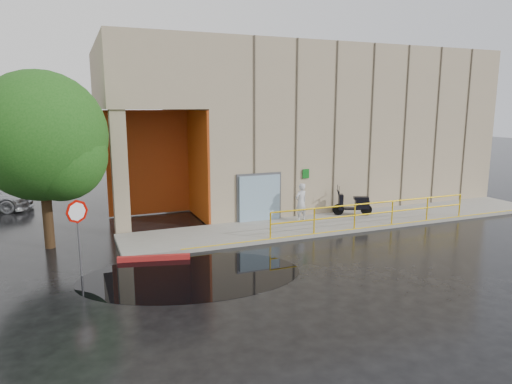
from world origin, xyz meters
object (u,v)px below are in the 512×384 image
(person, at_px, (301,202))
(red_curb, at_px, (154,258))
(scooter, at_px, (353,198))
(tree_near, at_px, (46,141))
(stop_sign, at_px, (78,220))

(person, relative_size, red_curb, 0.70)
(person, relative_size, scooter, 0.91)
(red_curb, xyz_separation_m, tree_near, (-3.13, 2.80, 3.82))
(person, height_order, scooter, person)
(scooter, distance_m, tree_near, 13.05)
(red_curb, bearing_deg, tree_near, 138.19)
(stop_sign, bearing_deg, person, 9.96)
(person, relative_size, stop_sign, 0.70)
(stop_sign, bearing_deg, tree_near, 95.41)
(tree_near, bearing_deg, stop_sign, -76.27)
(scooter, height_order, stop_sign, stop_sign)
(tree_near, bearing_deg, red_curb, -41.81)
(scooter, bearing_deg, person, -156.13)
(scooter, bearing_deg, stop_sign, -142.51)
(person, xyz_separation_m, red_curb, (-6.83, -2.43, -0.90))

